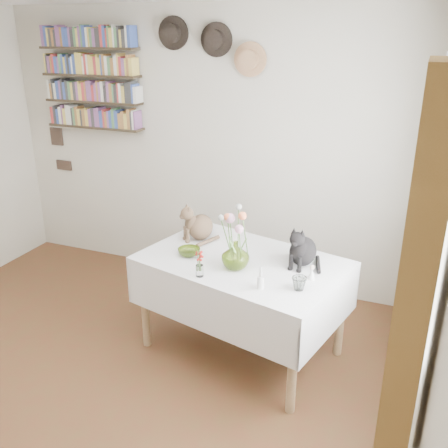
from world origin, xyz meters
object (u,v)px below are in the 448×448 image
at_px(flower_vase, 235,255).
at_px(black_cat, 303,244).
at_px(dining_table, 242,283).
at_px(tabby_cat, 201,221).
at_px(bookshelf_unit, 92,79).

bearing_deg(flower_vase, black_cat, 30.08).
height_order(dining_table, tabby_cat, tabby_cat).
xyz_separation_m(dining_table, black_cat, (0.41, 0.10, 0.34)).
relative_size(tabby_cat, flower_vase, 1.50).
distance_m(flower_vase, bookshelf_unit, 2.42).
height_order(flower_vase, bookshelf_unit, bookshelf_unit).
bearing_deg(tabby_cat, flower_vase, 4.05).
height_order(black_cat, bookshelf_unit, bookshelf_unit).
bearing_deg(flower_vase, dining_table, 90.11).
distance_m(dining_table, flower_vase, 0.32).
xyz_separation_m(tabby_cat, black_cat, (0.84, -0.15, 0.00)).
xyz_separation_m(dining_table, tabby_cat, (-0.43, 0.25, 0.33)).
height_order(dining_table, black_cat, black_cat).
height_order(dining_table, bookshelf_unit, bookshelf_unit).
distance_m(dining_table, black_cat, 0.54).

